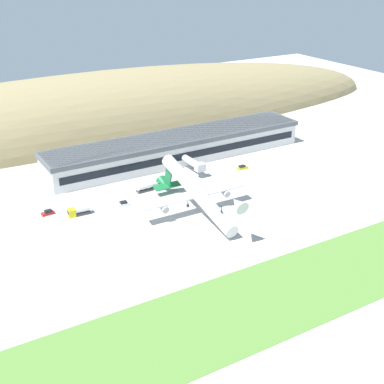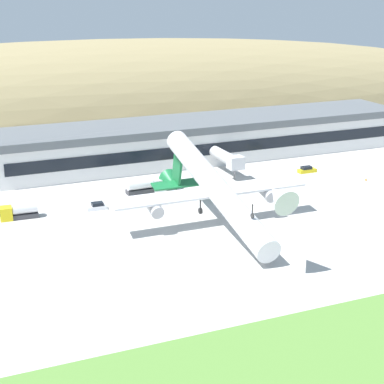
# 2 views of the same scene
# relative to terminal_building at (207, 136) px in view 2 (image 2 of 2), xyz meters

# --- Properties ---
(ground_plane) EXTENTS (420.25, 420.25, 0.00)m
(ground_plane) POSITION_rel_terminal_building_xyz_m (-10.15, -50.73, -5.66)
(ground_plane) COLOR #B7B5AF
(hill_backdrop) EXTENTS (344.82, 61.96, 51.39)m
(hill_backdrop) POSITION_rel_terminal_building_xyz_m (-17.86, 55.12, -5.66)
(hill_backdrop) COLOR #8E7F56
(hill_backdrop) RESTS_ON ground_plane
(terminal_building) EXTENTS (106.81, 18.72, 9.99)m
(terminal_building) POSITION_rel_terminal_building_xyz_m (0.00, 0.00, 0.00)
(terminal_building) COLOR silver
(terminal_building) RESTS_ON ground_plane
(jetway_0) EXTENTS (3.38, 13.01, 5.43)m
(jetway_0) POSITION_rel_terminal_building_xyz_m (-1.97, -16.06, -1.67)
(jetway_0) COLOR silver
(jetway_0) RESTS_ON ground_plane
(cargo_airplane) EXTENTS (37.34, 49.11, 15.52)m
(cargo_airplane) POSITION_rel_terminal_building_xyz_m (-18.52, -44.59, 1.39)
(cargo_airplane) COLOR silver
(service_car_0) EXTENTS (4.36, 2.01, 1.40)m
(service_car_0) POSITION_rel_terminal_building_xyz_m (-9.35, -20.27, -5.08)
(service_car_0) COLOR gold
(service_car_0) RESTS_ON ground_plane
(service_car_2) EXTENTS (4.10, 1.97, 1.43)m
(service_car_2) POSITION_rel_terminal_building_xyz_m (-35.92, -27.73, -5.06)
(service_car_2) COLOR silver
(service_car_2) RESTS_ON ground_plane
(service_car_3) EXTENTS (4.41, 1.71, 1.48)m
(service_car_3) POSITION_rel_terminal_building_xyz_m (16.10, -21.51, -5.04)
(service_car_3) COLOR gold
(service_car_3) RESTS_ON ground_plane
(fuel_truck) EXTENTS (7.12, 2.73, 3.22)m
(fuel_truck) POSITION_rel_terminal_building_xyz_m (-50.50, -26.98, -4.15)
(fuel_truck) COLOR gold
(fuel_truck) RESTS_ON ground_plane
(box_truck) EXTENTS (8.60, 2.62, 3.15)m
(box_truck) POSITION_rel_terminal_building_xyz_m (-23.57, -21.17, -4.17)
(box_truck) COLOR silver
(box_truck) RESTS_ON ground_plane
(traffic_cone_0) EXTENTS (0.52, 0.52, 0.58)m
(traffic_cone_0) POSITION_rel_terminal_building_xyz_m (24.86, -32.15, -5.38)
(traffic_cone_0) COLOR orange
(traffic_cone_0) RESTS_ON ground_plane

